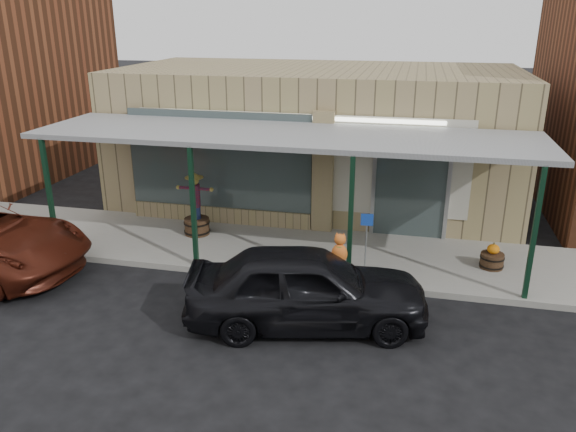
% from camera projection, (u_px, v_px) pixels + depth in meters
% --- Properties ---
extents(ground, '(120.00, 120.00, 0.00)m').
position_uv_depth(ground, '(243.00, 325.00, 10.98)').
color(ground, black).
rests_on(ground, ground).
extents(sidewalk, '(40.00, 3.20, 0.15)m').
position_uv_depth(sidewalk, '(285.00, 251.00, 14.26)').
color(sidewalk, gray).
rests_on(sidewalk, ground).
extents(storefront, '(12.00, 6.25, 4.20)m').
position_uv_depth(storefront, '(317.00, 136.00, 17.75)').
color(storefront, '#937E5A').
rests_on(storefront, ground).
extents(awning, '(12.00, 3.00, 3.04)m').
position_uv_depth(awning, '(284.00, 137.00, 13.22)').
color(awning, slate).
rests_on(awning, ground).
extents(block_buildings_near, '(61.00, 8.00, 8.00)m').
position_uv_depth(block_buildings_near, '(387.00, 80.00, 17.71)').
color(block_buildings_near, brown).
rests_on(block_buildings_near, ground).
extents(barrel_scarecrow, '(1.05, 0.70, 1.72)m').
position_uv_depth(barrel_scarecrow, '(196.00, 213.00, 14.95)').
color(barrel_scarecrow, '#48311C').
rests_on(barrel_scarecrow, sidewalk).
extents(barrel_pumpkin, '(0.63, 0.63, 0.63)m').
position_uv_depth(barrel_pumpkin, '(492.00, 259.00, 13.06)').
color(barrel_pumpkin, '#48311C').
rests_on(barrel_pumpkin, sidewalk).
extents(handicap_sign, '(0.28, 0.04, 1.35)m').
position_uv_depth(handicap_sign, '(366.00, 234.00, 12.79)').
color(handicap_sign, gray).
rests_on(handicap_sign, sidewalk).
extents(parked_sedan, '(4.94, 2.82, 1.59)m').
position_uv_depth(parked_sedan, '(307.00, 287.00, 10.80)').
color(parked_sedan, black).
rests_on(parked_sedan, ground).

